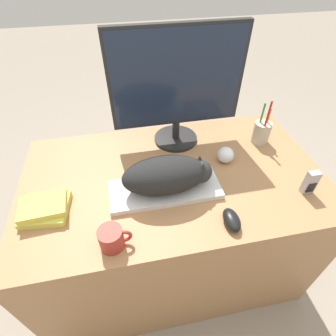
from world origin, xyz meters
name	(u,v)px	position (x,y,z in m)	size (l,w,h in m)	color
ground_plane	(187,324)	(0.00, 0.00, 0.00)	(12.00, 12.00, 0.00)	gray
desk	(172,224)	(0.00, 0.38, 0.37)	(1.33, 0.77, 0.75)	#9E7047
keyboard	(165,190)	(-0.05, 0.29, 0.76)	(0.45, 0.17, 0.02)	silver
cat	(169,175)	(-0.04, 0.29, 0.84)	(0.36, 0.17, 0.14)	black
monitor	(177,83)	(0.07, 0.63, 1.05)	(0.60, 0.22, 0.55)	black
computer_mouse	(232,220)	(0.15, 0.09, 0.77)	(0.06, 0.11, 0.04)	black
coffee_mug	(112,238)	(-0.28, 0.09, 0.79)	(0.11, 0.08, 0.08)	#9E2D23
pen_cup	(261,132)	(0.48, 0.54, 0.81)	(0.08, 0.08, 0.24)	#B2A893
baseball	(226,155)	(0.25, 0.43, 0.79)	(0.08, 0.08, 0.08)	silver
phone	(310,183)	(0.52, 0.18, 0.80)	(0.05, 0.03, 0.11)	#99999E
book_stack	(44,208)	(-0.52, 0.28, 0.77)	(0.18, 0.17, 0.05)	#CCC14C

